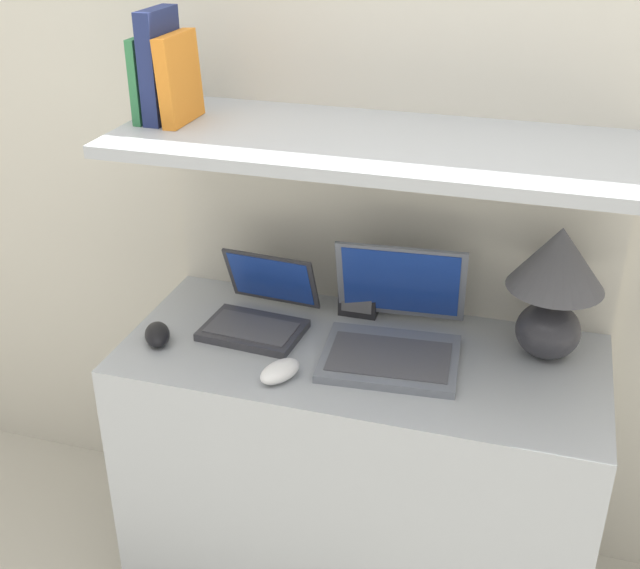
{
  "coord_description": "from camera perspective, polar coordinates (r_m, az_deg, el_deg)",
  "views": [
    {
      "loc": [
        0.38,
        -1.35,
        1.8
      ],
      "look_at": [
        -0.1,
        0.26,
        0.94
      ],
      "focal_mm": 45.0,
      "sensor_mm": 36.0,
      "label": 1
    }
  ],
  "objects": [
    {
      "name": "back_riser",
      "position": [
        2.27,
        4.61,
        -4.23
      ],
      "size": [
        1.17,
        0.04,
        1.26
      ],
      "color": "beige",
      "rests_on": "ground_plane"
    },
    {
      "name": "laptop_small",
      "position": [
        2.05,
        -4.34,
        -2.0
      ],
      "size": [
        0.26,
        0.26,
        0.18
      ],
      "color": "#333338",
      "rests_on": "desk"
    },
    {
      "name": "book_orange",
      "position": [
        1.93,
        -9.99,
        14.23
      ],
      "size": [
        0.04,
        0.16,
        0.2
      ],
      "color": "orange",
      "rests_on": "shelf"
    },
    {
      "name": "laptop_large",
      "position": [
        1.95,
        5.25,
        -3.45
      ],
      "size": [
        0.35,
        0.36,
        0.24
      ],
      "color": "slate",
      "rests_on": "desk"
    },
    {
      "name": "table_lamp",
      "position": [
        1.93,
        16.41,
        0.3
      ],
      "size": [
        0.22,
        0.22,
        0.33
      ],
      "color": "#2D2D33",
      "rests_on": "desk"
    },
    {
      "name": "router_box",
      "position": [
        2.11,
        2.87,
        -0.51
      ],
      "size": [
        0.1,
        0.08,
        0.12
      ],
      "color": "black",
      "rests_on": "desk"
    },
    {
      "name": "computer_mouse",
      "position": [
        1.85,
        -2.87,
        -6.18
      ],
      "size": [
        0.11,
        0.13,
        0.04
      ],
      "color": "white",
      "rests_on": "desk"
    },
    {
      "name": "desk",
      "position": [
        2.19,
        2.7,
        -13.46
      ],
      "size": [
        1.17,
        0.53,
        0.77
      ],
      "color": "#999EA3",
      "rests_on": "ground_plane"
    },
    {
      "name": "book_green",
      "position": [
        1.97,
        -12.19,
        14.17
      ],
      "size": [
        0.02,
        0.14,
        0.19
      ],
      "color": "#2D7042",
      "rests_on": "shelf"
    },
    {
      "name": "shelf",
      "position": [
        1.81,
        3.85,
        9.93
      ],
      "size": [
        1.17,
        0.47,
        0.03
      ],
      "color": "#999EA3",
      "rests_on": "back_riser"
    },
    {
      "name": "second_mouse",
      "position": [
        2.03,
        -11.5,
        -3.49
      ],
      "size": [
        0.11,
        0.12,
        0.04
      ],
      "color": "black",
      "rests_on": "desk"
    },
    {
      "name": "wall_back",
      "position": [
        2.07,
        5.47,
        10.02
      ],
      "size": [
        6.0,
        0.05,
        2.4
      ],
      "color": "beige",
      "rests_on": "ground_plane"
    },
    {
      "name": "book_navy",
      "position": [
        1.94,
        -11.28,
        15.01
      ],
      "size": [
        0.04,
        0.15,
        0.25
      ],
      "color": "navy",
      "rests_on": "shelf"
    }
  ]
}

